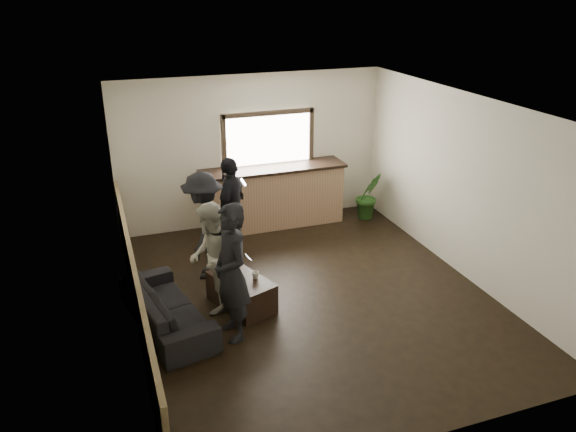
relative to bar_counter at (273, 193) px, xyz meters
name	(u,v)px	position (x,y,z in m)	size (l,w,h in m)	color
ground	(311,295)	(-0.30, -2.70, -0.64)	(5.00, 6.00, 0.01)	black
room_shell	(261,210)	(-1.04, -2.70, 0.83)	(5.01, 6.01, 2.80)	silver
bar_counter	(273,193)	(0.00, 0.00, 0.00)	(2.70, 0.68, 2.13)	#A37A58
sofa	(167,307)	(-2.40, -2.78, -0.36)	(1.91, 0.75, 0.56)	black
coffee_table	(241,292)	(-1.34, -2.63, -0.42)	(0.55, 0.99, 0.44)	black
cup_a	(227,271)	(-1.48, -2.44, -0.15)	(0.13, 0.13, 0.10)	silver
cup_b	(255,275)	(-1.14, -2.69, -0.15)	(0.11, 0.11, 0.10)	silver
potted_plant	(369,196)	(1.85, -0.29, -0.18)	(0.50, 0.41, 0.91)	#2D6623
person_a	(231,273)	(-1.62, -3.28, 0.27)	(0.53, 0.72, 1.83)	black
person_b	(211,258)	(-1.72, -2.55, 0.15)	(0.76, 0.89, 1.58)	#B8B7A6
person_c	(204,226)	(-1.61, -1.55, 0.20)	(0.96, 1.24, 1.69)	black
person_d	(231,207)	(-1.03, -0.95, 0.21)	(0.90, 1.06, 1.70)	black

